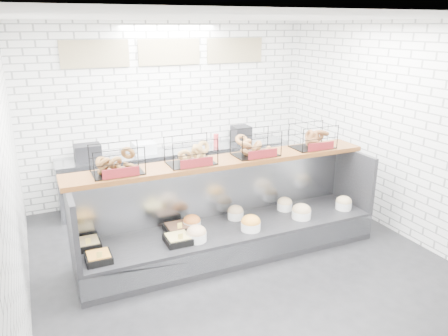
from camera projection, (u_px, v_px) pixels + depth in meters
name	position (u px, v px, depth m)	size (l,w,h in m)	color
ground	(241.00, 263.00, 5.63)	(5.50, 5.50, 0.00)	black
room_shell	(222.00, 97.00, 5.51)	(5.02, 5.51, 3.01)	white
display_case	(230.00, 230.00, 5.83)	(4.00, 0.90, 1.20)	black
bagel_shelf	(224.00, 151.00, 5.65)	(4.10, 0.50, 0.40)	#4F2A11
prep_counter	(179.00, 173.00, 7.59)	(4.00, 0.60, 1.20)	#93969B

